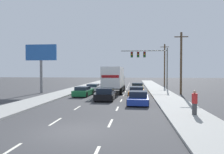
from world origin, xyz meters
name	(u,v)px	position (x,y,z in m)	size (l,w,h in m)	color
ground_plane	(116,90)	(0.00, 25.00, 0.00)	(140.00, 140.00, 0.00)	#3D3D3F
sidewalk_right	(161,93)	(6.84, 20.00, 0.07)	(3.18, 80.00, 0.14)	#9E9E99
sidewalk_left	(67,92)	(-6.84, 20.00, 0.07)	(3.18, 80.00, 0.14)	#9E9E99
lane_markings	(113,93)	(0.00, 19.55, 0.00)	(3.54, 57.00, 0.01)	silver
car_silver	(93,88)	(-3.45, 22.90, 0.52)	(1.93, 4.48, 1.10)	#B7BABF
car_green	(83,92)	(-3.32, 15.70, 0.56)	(1.99, 4.23, 1.20)	#196B38
box_truck	(114,78)	(0.17, 19.58, 2.09)	(2.82, 7.87, 3.69)	white
car_black	(106,95)	(0.01, 12.16, 0.59)	(2.04, 4.14, 1.31)	black
car_yellow	(137,88)	(3.51, 22.54, 0.60)	(1.98, 4.52, 1.33)	yellow
car_orange	(137,92)	(3.35, 15.83, 0.57)	(2.05, 4.65, 1.22)	orange
car_blue	(138,98)	(3.47, 9.70, 0.55)	(2.10, 4.28, 1.24)	#1E389E
traffic_signal_mast	(146,58)	(5.02, 26.88, 5.49)	(8.02, 0.69, 7.09)	#595B56
utility_pole_mid	(181,62)	(9.29, 18.98, 4.29)	(1.80, 0.28, 8.31)	brown
utility_pole_far	(165,64)	(9.39, 35.95, 4.58)	(1.80, 0.28, 8.88)	brown
roadside_billboard	(41,58)	(-10.14, 18.63, 4.99)	(4.52, 0.36, 6.91)	slate
pedestrian_near_corner	(195,103)	(7.19, 4.45, 0.96)	(0.38, 0.38, 1.66)	#3F3F42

